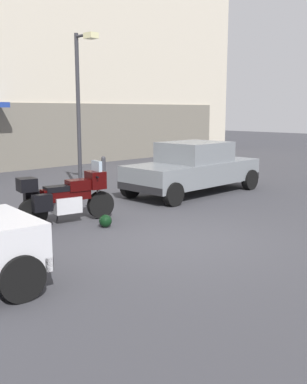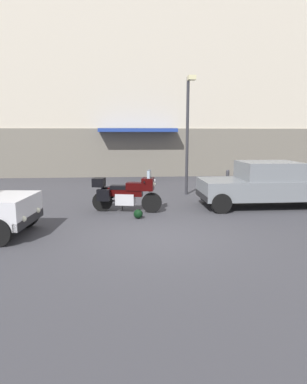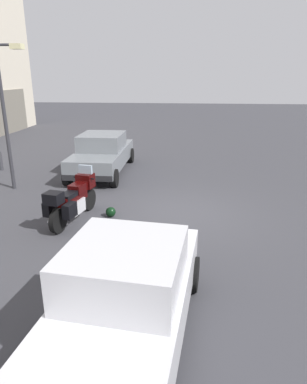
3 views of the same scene
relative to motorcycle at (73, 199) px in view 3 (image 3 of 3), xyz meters
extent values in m
plane|color=#38383D|center=(0.77, -2.76, -0.62)|extent=(80.00, 80.00, 0.00)
cylinder|color=black|center=(0.84, -0.18, -0.30)|extent=(0.66, 0.27, 0.64)
cylinder|color=black|center=(-0.75, 0.15, -0.30)|extent=(0.66, 0.27, 0.64)
cylinder|color=#B7B7BC|center=(0.82, -0.17, 0.13)|extent=(0.33, 0.14, 0.68)
cube|color=#B7B7BC|center=(0.00, 0.00, -0.20)|extent=(0.67, 0.51, 0.36)
cube|color=black|center=(0.00, 0.00, 0.04)|extent=(1.13, 0.50, 0.28)
cube|color=black|center=(0.30, -0.06, 0.22)|extent=(0.58, 0.44, 0.24)
cube|color=black|center=(-0.19, 0.04, 0.18)|extent=(0.61, 0.41, 0.12)
cube|color=black|center=(0.72, -0.15, 0.30)|extent=(0.44, 0.50, 0.40)
cube|color=#8C9EAD|center=(0.76, -0.16, 0.60)|extent=(0.16, 0.41, 0.28)
sphere|color=#EAEACC|center=(0.90, -0.19, 0.30)|extent=(0.14, 0.14, 0.14)
cylinder|color=black|center=(0.64, -0.14, 0.40)|extent=(0.17, 0.62, 0.04)
cylinder|color=#B7B7BC|center=(-0.54, 0.32, -0.32)|extent=(0.56, 0.20, 0.09)
cube|color=black|center=(-0.57, 0.40, -0.04)|extent=(0.43, 0.28, 0.36)
cube|color=black|center=(-0.69, -0.14, -0.04)|extent=(0.43, 0.28, 0.36)
cube|color=black|center=(-0.85, 0.18, 0.33)|extent=(0.43, 0.47, 0.28)
cylinder|color=black|center=(-0.11, 0.20, -0.47)|extent=(0.05, 0.13, 0.29)
sphere|color=black|center=(0.37, -0.92, -0.48)|extent=(0.28, 0.28, 0.28)
cube|color=silver|center=(-4.21, -2.20, 0.04)|extent=(3.96, 2.04, 0.68)
cube|color=silver|center=(-4.35, -2.18, 0.70)|extent=(1.75, 1.67, 0.64)
cube|color=#8C9EAD|center=(-3.61, -2.26, 0.70)|extent=(0.21, 1.39, 0.54)
cube|color=#8C9EAD|center=(-5.10, -2.10, 0.70)|extent=(0.21, 1.39, 0.51)
cube|color=black|center=(-2.37, -2.40, -0.20)|extent=(0.30, 1.64, 0.20)
cylinder|color=black|center=(-2.68, -1.58, -0.30)|extent=(0.66, 0.29, 0.64)
cylinder|color=black|center=(-2.85, -3.13, -0.30)|extent=(0.66, 0.29, 0.64)
sphere|color=silver|center=(-2.27, -1.96, -0.08)|extent=(0.14, 0.14, 0.14)
sphere|color=silver|center=(-2.37, -2.85, -0.08)|extent=(0.14, 0.14, 0.14)
cube|color=slate|center=(4.83, 0.36, 0.02)|extent=(4.50, 1.76, 0.64)
cube|color=slate|center=(4.88, 0.36, 0.64)|extent=(1.90, 1.62, 0.60)
cube|color=#8C9EAD|center=(5.78, 0.36, 0.64)|extent=(0.06, 1.50, 0.51)
cube|color=#8C9EAD|center=(3.98, 0.36, 0.64)|extent=(0.06, 1.50, 0.48)
cube|color=black|center=(7.03, 0.36, -0.20)|extent=(0.12, 1.76, 0.20)
cube|color=black|center=(2.63, 0.37, -0.20)|extent=(0.12, 1.76, 0.20)
cylinder|color=black|center=(6.63, 1.20, -0.30)|extent=(0.64, 0.22, 0.64)
cylinder|color=black|center=(6.63, -0.48, -0.30)|extent=(0.64, 0.22, 0.64)
cylinder|color=black|center=(3.03, 1.21, -0.30)|extent=(0.64, 0.22, 0.64)
cylinder|color=black|center=(3.03, -0.47, -0.30)|extent=(0.64, 0.22, 0.64)
sphere|color=silver|center=(7.08, 0.84, -0.08)|extent=(0.14, 0.14, 0.14)
sphere|color=silver|center=(7.08, -0.12, -0.08)|extent=(0.14, 0.14, 0.14)
cylinder|color=#2D2D33|center=(2.54, 2.97, 1.73)|extent=(0.12, 0.12, 4.71)
cylinder|color=#2D2D33|center=(2.54, 2.62, 3.99)|extent=(0.08, 0.70, 0.08)
cube|color=beige|center=(2.54, 2.27, 3.94)|extent=(0.28, 0.36, 0.16)
cylinder|color=#333338|center=(4.81, 4.66, -0.24)|extent=(0.16, 0.16, 0.75)
camera|label=1|loc=(-5.63, -8.40, 1.88)|focal=42.44mm
camera|label=2|loc=(0.00, -10.61, 1.87)|focal=31.26mm
camera|label=3|loc=(-8.30, -2.95, 3.12)|focal=32.14mm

